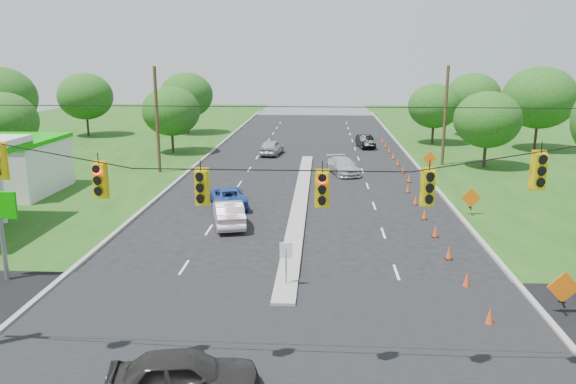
{
  "coord_description": "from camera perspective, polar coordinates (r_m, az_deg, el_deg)",
  "views": [
    {
      "loc": [
        1.5,
        -16.63,
        9.75
      ],
      "look_at": [
        -0.3,
        12.07,
        2.8
      ],
      "focal_mm": 35.0,
      "sensor_mm": 36.0,
      "label": 1
    }
  ],
  "objects": [
    {
      "name": "tree_10",
      "position": [
        64.81,
        24.19,
        8.72
      ],
      "size": [
        7.56,
        7.56,
        8.82
      ],
      "color": "black",
      "rests_on": "ground"
    },
    {
      "name": "utility_pole_far_left",
      "position": [
        48.97,
        -13.15,
        7.08
      ],
      "size": [
        0.28,
        0.28,
        9.0
      ],
      "primitive_type": "cylinder",
      "color": "#422D1C",
      "rests_on": "ground"
    },
    {
      "name": "silver_car_far",
      "position": [
        48.04,
        5.61,
        2.66
      ],
      "size": [
        3.18,
        5.16,
        1.4
      ],
      "primitive_type": "imported",
      "rotation": [
        0.0,
        0.0,
        0.27
      ],
      "color": "#B8B6C0",
      "rests_on": "ground"
    },
    {
      "name": "dark_car_receding",
      "position": [
        62.47,
        7.86,
        5.14
      ],
      "size": [
        2.04,
        4.44,
        1.41
      ],
      "primitive_type": "imported",
      "rotation": [
        0.0,
        0.0,
        0.13
      ],
      "color": "black",
      "rests_on": "ground"
    },
    {
      "name": "curb_right",
      "position": [
        48.41,
        13.75,
        1.57
      ],
      "size": [
        0.25,
        110.0,
        0.16
      ],
      "primitive_type": "cube",
      "color": "gray",
      "rests_on": "ground"
    },
    {
      "name": "tree_9",
      "position": [
        52.94,
        19.61,
        6.94
      ],
      "size": [
        5.88,
        5.88,
        6.86
      ],
      "color": "black",
      "rests_on": "ground"
    },
    {
      "name": "curb_left",
      "position": [
        49.03,
        -10.18,
        1.9
      ],
      "size": [
        0.25,
        110.0,
        0.16
      ],
      "primitive_type": "cube",
      "color": "gray",
      "rests_on": "ground"
    },
    {
      "name": "cone_1",
      "position": [
        25.75,
        17.68,
        -8.5
      ],
      "size": [
        0.32,
        0.32,
        0.7
      ],
      "primitive_type": "cone",
      "color": "#DA4B1A",
      "rests_on": "ground"
    },
    {
      "name": "cone_4",
      "position": [
        35.49,
        13.69,
        -2.17
      ],
      "size": [
        0.32,
        0.32,
        0.7
      ],
      "primitive_type": "cone",
      "color": "#DA4B1A",
      "rests_on": "ground"
    },
    {
      "name": "tree_12",
      "position": [
        66.05,
        14.65,
        8.45
      ],
      "size": [
        5.88,
        5.88,
        6.86
      ],
      "color": "black",
      "rests_on": "ground"
    },
    {
      "name": "signal_span",
      "position": [
        16.42,
        -2.0,
        -3.34
      ],
      "size": [
        25.6,
        0.32,
        9.0
      ],
      "color": "#422D1C",
      "rests_on": "ground"
    },
    {
      "name": "work_sign_1",
      "position": [
        36.89,
        18.08,
        -0.67
      ],
      "size": [
        1.27,
        0.58,
        1.37
      ],
      "color": "black",
      "rests_on": "ground"
    },
    {
      "name": "tree_11",
      "position": [
        74.14,
        18.27,
        9.21
      ],
      "size": [
        6.72,
        6.72,
        7.84
      ],
      "color": "black",
      "rests_on": "ground"
    },
    {
      "name": "cone_13",
      "position": [
        66.17,
        9.58,
        5.23
      ],
      "size": [
        0.32,
        0.32,
        0.7
      ],
      "primitive_type": "cone",
      "color": "#DA4B1A",
      "rests_on": "ground"
    },
    {
      "name": "cone_3",
      "position": [
        32.19,
        14.75,
        -3.86
      ],
      "size": [
        0.32,
        0.32,
        0.7
      ],
      "primitive_type": "cone",
      "color": "#DA4B1A",
      "rests_on": "ground"
    },
    {
      "name": "tree_2",
      "position": [
        54.41,
        -26.98,
        6.41
      ],
      "size": [
        5.88,
        5.88,
        6.86
      ],
      "color": "black",
      "rests_on": "ground"
    },
    {
      "name": "cone_10",
      "position": [
        55.86,
        10.66,
        3.67
      ],
      "size": [
        0.32,
        0.32,
        0.7
      ],
      "primitive_type": "cone",
      "color": "#DA4B1A",
      "rests_on": "ground"
    },
    {
      "name": "median_sign",
      "position": [
        24.15,
        -0.2,
        -6.48
      ],
      "size": [
        0.55,
        0.06,
        2.05
      ],
      "color": "gray",
      "rests_on": "ground"
    },
    {
      "name": "tree_5",
      "position": [
        58.96,
        -11.79,
        8.04
      ],
      "size": [
        5.88,
        5.88,
        6.86
      ],
      "color": "black",
      "rests_on": "ground"
    },
    {
      "name": "cone_7",
      "position": [
        45.65,
        12.21,
        1.39
      ],
      "size": [
        0.32,
        0.32,
        0.7
      ],
      "primitive_type": "cone",
      "color": "#DA4B1A",
      "rests_on": "ground"
    },
    {
      "name": "median",
      "position": [
        38.9,
        1.26,
        -0.93
      ],
      "size": [
        1.0,
        34.0,
        0.18
      ],
      "primitive_type": "cube",
      "color": "gray",
      "rests_on": "ground"
    },
    {
      "name": "utility_pole_far_right",
      "position": [
        53.05,
        15.67,
        7.41
      ],
      "size": [
        0.28,
        0.28,
        9.0
      ],
      "primitive_type": "cylinder",
      "color": "#422D1C",
      "rests_on": "ground"
    },
    {
      "name": "cone_11",
      "position": [
        59.29,
        10.26,
        4.25
      ],
      "size": [
        0.32,
        0.32,
        0.7
      ],
      "primitive_type": "cone",
      "color": "#DA4B1A",
      "rests_on": "ground"
    },
    {
      "name": "silver_car_oncoming",
      "position": [
        57.3,
        -1.67,
        4.57
      ],
      "size": [
        2.49,
        4.76,
        1.55
      ],
      "primitive_type": "imported",
      "rotation": [
        0.0,
        0.0,
        2.99
      ],
      "color": "#A7A7A7",
      "rests_on": "ground"
    },
    {
      "name": "black_sedan",
      "position": [
        17.38,
        -10.5,
        -17.86
      ],
      "size": [
        4.63,
        2.52,
        1.49
      ],
      "primitive_type": "imported",
      "rotation": [
        0.0,
        0.0,
        1.75
      ],
      "color": "#282424",
      "rests_on": "ground"
    },
    {
      "name": "work_sign_2",
      "position": [
        50.26,
        14.22,
        3.25
      ],
      "size": [
        1.27,
        0.58,
        1.37
      ],
      "color": "black",
      "rests_on": "ground"
    },
    {
      "name": "cone_6",
      "position": [
        42.18,
        12.09,
        0.4
      ],
      "size": [
        0.32,
        0.32,
        0.7
      ],
      "primitive_type": "cone",
      "color": "#DA4B1A",
      "rests_on": "ground"
    },
    {
      "name": "work_sign_0",
      "position": [
        24.23,
        26.2,
        -8.82
      ],
      "size": [
        1.27,
        0.58,
        1.37
      ],
      "color": "black",
      "rests_on": "ground"
    },
    {
      "name": "blue_pickup",
      "position": [
        37.66,
        -6.11,
        -0.44
      ],
      "size": [
        3.4,
        5.23,
        1.34
      ],
      "primitive_type": "imported",
      "rotation": [
        0.0,
        0.0,
        3.4
      ],
      "color": "#24479C",
      "rests_on": "ground"
    },
    {
      "name": "tree_4",
      "position": [
        74.86,
        -19.89,
        9.12
      ],
      "size": [
        6.72,
        6.72,
        7.84
      ],
      "color": "black",
      "rests_on": "ground"
    },
    {
      "name": "cone_5",
      "position": [
        38.82,
        12.82,
        -0.77
      ],
      "size": [
        0.32,
        0.32,
        0.7
      ],
      "primitive_type": "cone",
      "color": "#DA4B1A",
      "rests_on": "ground"
    },
    {
      "name": "white_sedan",
      "position": [
        33.35,
        -6.06,
        -2.13
      ],
      "size": [
        2.72,
        4.87,
        1.52
      ],
      "primitive_type": "imported",
      "rotation": [
        0.0,
        0.0,
        3.4
      ],
      "color": "beige",
      "rests_on": "ground"
    },
    {
      "name": "tree_6",
      "position": [
        73.9,
        -10.27,
        9.66
      ],
      "size": [
        6.72,
        6.72,
        7.84
      ],
      "color": "black",
      "rests_on": "ground"
    },
    {
      "name": "cross_street",
      "position": [
        19.34,
        -1.42,
        -16.7
      ],
      "size": [
        160.0,
        14.0,
        0.02
      ],
      "primitive_type": "cube",
      "color": "black",
      "rests_on": "ground"
    },
    {
      "name": "cone_12",
      "position": [
        62.73,
        9.9,
        4.77
      ],
      "size": [
        0.32,
        0.32,
        0.7
      ],
      "primitive_type": "cone",
      "color": "#DA4B1A",
      "rests_on": "ground"
    },
    {
      "name": "cone_8",
      "position": [
        49.04,
        11.62,
        2.26
      ],
      "size": [
        0.32,
        0.32,
        0.7
      ],
      "primitive_type": "cone",
      "color": "#DA4B1A",
      "rests_on": "ground"
    },
    {
      "name": "ground",
      "position": [
        19.34,
        -1.42,
        -16.7
      ],
      "size": [
        160.0,
        160.0,
        0.0
      ],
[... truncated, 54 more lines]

